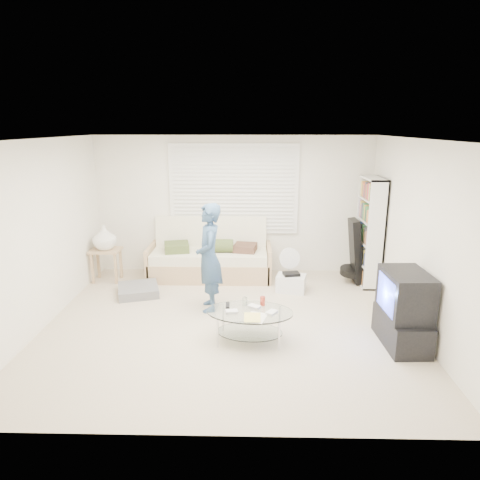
{
  "coord_description": "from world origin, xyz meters",
  "views": [
    {
      "loc": [
        0.29,
        -5.45,
        2.67
      ],
      "look_at": [
        0.16,
        0.3,
        1.12
      ],
      "focal_mm": 32.0,
      "sensor_mm": 36.0,
      "label": 1
    }
  ],
  "objects_px": {
    "coffee_table": "(250,317)",
    "tv_unit": "(404,310)",
    "bookshelf": "(369,232)",
    "futon_sofa": "(210,258)"
  },
  "relations": [
    {
      "from": "tv_unit",
      "to": "bookshelf",
      "type": "bearing_deg",
      "value": 86.7
    },
    {
      "from": "futon_sofa",
      "to": "coffee_table",
      "type": "relative_size",
      "value": 1.89
    },
    {
      "from": "bookshelf",
      "to": "tv_unit",
      "type": "height_order",
      "value": "bookshelf"
    },
    {
      "from": "tv_unit",
      "to": "futon_sofa",
      "type": "bearing_deg",
      "value": 137.27
    },
    {
      "from": "tv_unit",
      "to": "coffee_table",
      "type": "xyz_separation_m",
      "value": [
        -1.9,
        0.04,
        -0.13
      ]
    },
    {
      "from": "futon_sofa",
      "to": "coffee_table",
      "type": "xyz_separation_m",
      "value": [
        0.72,
        -2.37,
        -0.02
      ]
    },
    {
      "from": "bookshelf",
      "to": "coffee_table",
      "type": "distance_m",
      "value": 2.99
    },
    {
      "from": "coffee_table",
      "to": "tv_unit",
      "type": "bearing_deg",
      "value": -1.31
    },
    {
      "from": "bookshelf",
      "to": "tv_unit",
      "type": "xyz_separation_m",
      "value": [
        -0.13,
        -2.17,
        -0.46
      ]
    },
    {
      "from": "bookshelf",
      "to": "coffee_table",
      "type": "bearing_deg",
      "value": -133.53
    }
  ]
}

